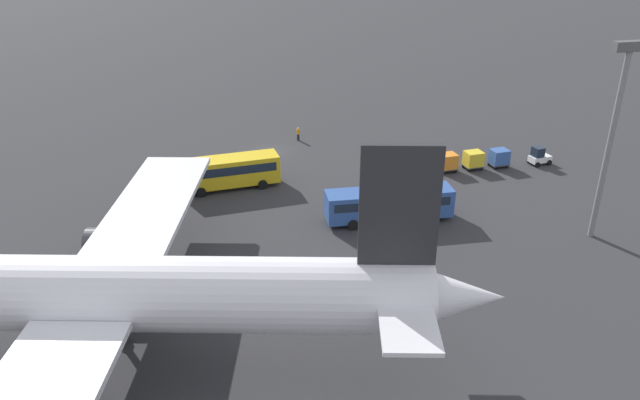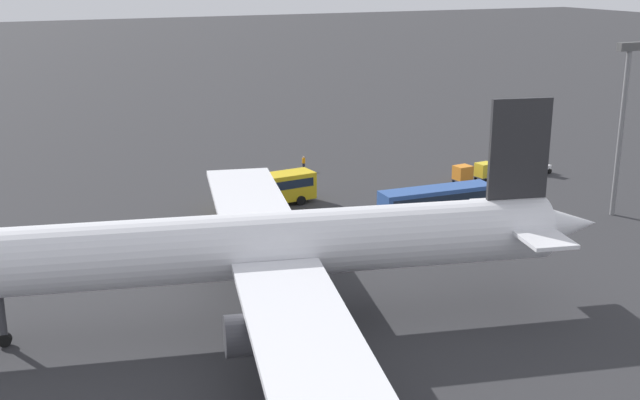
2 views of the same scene
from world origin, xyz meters
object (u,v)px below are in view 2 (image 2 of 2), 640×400
Objects in this scene: shuttle_bus_near at (268,188)px; cargo_cart_blue at (506,168)px; airplane at (248,247)px; cargo_cart_orange at (463,173)px; worker_person at (304,163)px; cargo_cart_yellow at (485,170)px; shuttle_bus_far at (436,200)px; baggage_tug at (540,166)px.

cargo_cart_blue is at bearing 173.12° from shuttle_bus_near.
airplane reaches higher than cargo_cart_orange.
cargo_cart_blue is at bearing -179.72° from cargo_cart_orange.
cargo_cart_orange is at bearing 0.28° from cargo_cart_blue.
cargo_cart_yellow reaches higher than worker_person.
airplane is 24.38× the size of cargo_cart_orange.
airplane reaches higher than worker_person.
shuttle_bus_far is at bearing 44.98° from cargo_cart_orange.
cargo_cart_orange is (-14.37, 13.30, 0.32)m from worker_person.
airplane is 30.13× the size of worker_person.
shuttle_bus_near reaches higher than cargo_cart_blue.
shuttle_bus_far is 23.66m from worker_person.
cargo_cart_orange is at bearing -130.81° from airplane.
baggage_tug reaches higher than cargo_cart_blue.
cargo_cart_orange is (-35.34, -25.93, -4.62)m from airplane.
shuttle_bus_near is 4.90× the size of cargo_cart_orange.
cargo_cart_yellow is (7.95, -0.22, 0.25)m from baggage_tug.
cargo_cart_blue is (-16.13, -9.95, -0.65)m from shuttle_bus_far.
shuttle_bus_near is 23.93m from cargo_cart_orange.
shuttle_bus_near is 4.90× the size of cargo_cart_blue.
worker_person is at bearing -37.17° from cargo_cart_yellow.
shuttle_bus_far is 14.05m from cargo_cart_orange.
shuttle_bus_near is at bearing -11.62° from baggage_tug.
worker_person is at bearing -38.19° from baggage_tug.
cargo_cart_yellow is at bearing 173.03° from shuttle_bus_near.
airplane is 4.39× the size of shuttle_bus_far.
worker_person is (-9.54, -12.65, -1.10)m from shuttle_bus_near.
shuttle_bus_far is at bearing 37.43° from cargo_cart_yellow.
airplane is 46.63m from cargo_cart_yellow.
worker_person is 24.48m from cargo_cart_blue.
shuttle_bus_near is 30.13m from cargo_cart_blue.
baggage_tug is (-46.40, -25.76, -4.87)m from airplane.
airplane is 44.07m from cargo_cart_orange.
airplane is at bearing 31.99° from cargo_cart_blue.
cargo_cart_yellow and cargo_cart_orange have the same top height.
baggage_tug is 4.86m from cargo_cart_blue.
shuttle_bus_far reaches higher than cargo_cart_blue.
worker_person is at bearing -42.78° from cargo_cart_orange.
cargo_cart_blue is 1.00× the size of cargo_cart_orange.
cargo_cart_blue and cargo_cart_orange have the same top height.
cargo_cart_yellow is (3.10, -0.02, 0.00)m from cargo_cart_blue.
shuttle_bus_far is 6.87× the size of worker_person.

